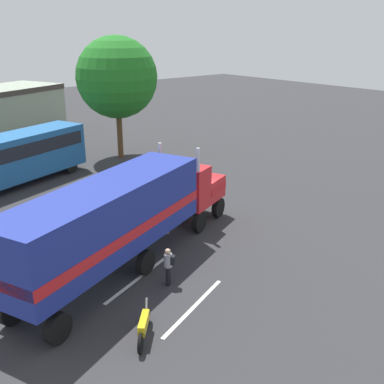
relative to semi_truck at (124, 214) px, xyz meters
name	(u,v)px	position (x,y,z in m)	size (l,w,h in m)	color
ground_plane	(187,221)	(5.30, 2.26, -2.52)	(120.00, 120.00, 0.00)	#2D2D30
lane_stripe_near	(138,279)	(-0.23, -1.24, -2.52)	(4.40, 0.16, 0.01)	silver
lane_stripe_mid	(194,307)	(0.24, -4.35, -2.52)	(4.40, 0.16, 0.01)	silver
semi_truck	(124,214)	(0.00, 0.00, 0.00)	(14.06, 7.61, 4.50)	red
person_bystander	(169,265)	(0.52, -2.41, -1.63)	(0.45, 0.46, 1.63)	black
parked_bus	(11,156)	(0.22, 14.24, -0.46)	(11.24, 5.95, 3.40)	#1E5999
motorcycle	(144,326)	(-2.24, -4.66, -2.04)	(1.52, 1.60, 1.12)	black
tree_left	(117,77)	(9.52, 15.88, 3.84)	(6.28, 6.28, 9.52)	brown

